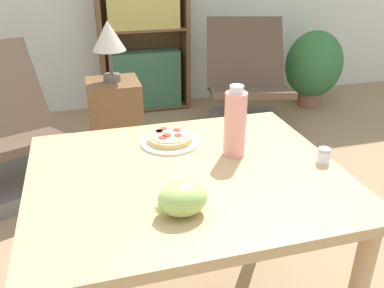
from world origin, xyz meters
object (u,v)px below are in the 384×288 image
(pizza_on_plate, at_px, (170,139))
(salt_shaker, at_px, (324,156))
(drink_bottle, at_px, (235,123))
(lounge_chair_far, at_px, (246,95))
(side_table, at_px, (116,125))
(bookshelf, at_px, (144,36))
(lounge_chair_near, at_px, (3,149))
(potted_plant_floor, at_px, (314,66))
(grape_bunch, at_px, (183,199))
(table_lamp, at_px, (109,39))

(pizza_on_plate, distance_m, salt_shaker, 0.56)
(pizza_on_plate, relative_size, drink_bottle, 0.88)
(drink_bottle, distance_m, salt_shaker, 0.32)
(drink_bottle, height_order, lounge_chair_far, drink_bottle)
(drink_bottle, height_order, side_table, drink_bottle)
(pizza_on_plate, xyz_separation_m, bookshelf, (0.29, 2.34, -0.06))
(lounge_chair_near, relative_size, bookshelf, 0.63)
(potted_plant_floor, bearing_deg, grape_bunch, -128.07)
(pizza_on_plate, xyz_separation_m, table_lamp, (-0.11, 1.25, 0.15))
(drink_bottle, distance_m, table_lamp, 1.43)
(bookshelf, bearing_deg, pizza_on_plate, -96.98)
(pizza_on_plate, bearing_deg, salt_shaker, -32.20)
(lounge_chair_near, bearing_deg, table_lamp, -11.01)
(table_lamp, bearing_deg, bookshelf, 70.27)
(lounge_chair_near, height_order, table_lamp, table_lamp)
(grape_bunch, height_order, potted_plant_floor, grape_bunch)
(side_table, bearing_deg, table_lamp, 0.00)
(salt_shaker, bearing_deg, bookshelf, 94.02)
(grape_bunch, bearing_deg, side_table, 91.32)
(salt_shaker, xyz_separation_m, lounge_chair_far, (0.55, 1.96, -0.48))
(lounge_chair_near, bearing_deg, bookshelf, 26.42)
(drink_bottle, bearing_deg, side_table, 102.32)
(side_table, bearing_deg, lounge_chair_far, 20.13)
(pizza_on_plate, distance_m, grape_bunch, 0.46)
(table_lamp, bearing_deg, grape_bunch, -88.68)
(side_table, distance_m, table_lamp, 0.58)
(drink_bottle, distance_m, side_table, 1.53)
(drink_bottle, bearing_deg, salt_shaker, -27.89)
(grape_bunch, relative_size, table_lamp, 0.39)
(grape_bunch, bearing_deg, table_lamp, 91.32)
(salt_shaker, bearing_deg, side_table, 110.53)
(lounge_chair_near, distance_m, lounge_chair_far, 1.92)
(lounge_chair_near, height_order, potted_plant_floor, lounge_chair_near)
(lounge_chair_far, height_order, side_table, lounge_chair_far)
(grape_bunch, relative_size, lounge_chair_far, 0.17)
(pizza_on_plate, height_order, table_lamp, table_lamp)
(pizza_on_plate, height_order, side_table, pizza_on_plate)
(lounge_chair_near, xyz_separation_m, table_lamp, (0.71, 0.13, 0.61))
(drink_bottle, distance_m, potted_plant_floor, 2.74)
(grape_bunch, xyz_separation_m, side_table, (-0.04, 1.70, -0.47))
(drink_bottle, bearing_deg, grape_bunch, -131.36)
(grape_bunch, xyz_separation_m, salt_shaker, (0.54, 0.16, -0.02))
(drink_bottle, height_order, salt_shaker, drink_bottle)
(lounge_chair_far, bearing_deg, grape_bunch, -101.76)
(drink_bottle, relative_size, salt_shaker, 4.64)
(drink_bottle, bearing_deg, potted_plant_floor, 52.42)
(salt_shaker, relative_size, lounge_chair_near, 0.06)
(pizza_on_plate, height_order, lounge_chair_near, lounge_chair_near)
(side_table, xyz_separation_m, table_lamp, (0.00, 0.00, 0.58))
(lounge_chair_near, relative_size, side_table, 1.52)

